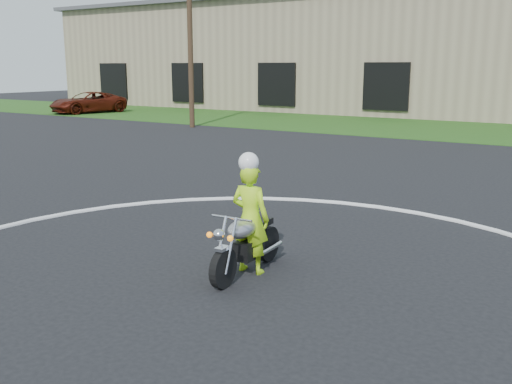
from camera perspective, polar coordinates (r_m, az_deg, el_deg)
The scene contains 6 objects.
grass_strip at distance 31.02m, azimuth 23.72°, elevation 5.42°, with size 120.00×10.00×0.02m, color #1E4714.
course_markings at distance 8.82m, azimuth 15.14°, elevation -9.61°, with size 19.05×19.05×0.12m.
primary_motorcycle at distance 9.06m, azimuth -1.01°, elevation -5.16°, with size 0.70×2.01×1.06m.
rider_primary_grp at distance 9.05m, azimuth -0.58°, elevation -2.33°, with size 0.67×0.45×1.96m.
pickup_grp at distance 42.60m, azimuth -16.46°, elevation 8.58°, with size 3.66×5.75×1.48m.
warehouse at distance 48.97m, azimuth 4.86°, elevation 13.49°, with size 41.00×17.00×8.30m.
Camera 1 is at (4.42, -3.54, 3.26)m, focal length 40.00 mm.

